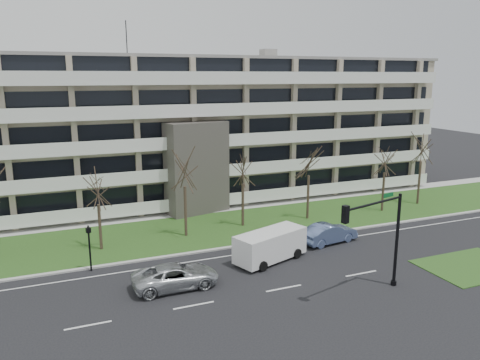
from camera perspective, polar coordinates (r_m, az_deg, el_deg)
name	(u,v)px	position (r m, az deg, el deg)	size (l,w,h in m)	color
ground	(284,288)	(30.87, 5.35, -13.01)	(160.00, 160.00, 0.00)	black
grass_verge	(216,228)	(41.94, -2.95, -5.87)	(90.00, 10.00, 0.06)	#284F1A
curb	(237,246)	(37.52, -0.37, -8.08)	(90.00, 0.35, 0.12)	#B2B2AD
sidewalk	(198,212)	(46.93, -5.19, -3.87)	(90.00, 2.00, 0.08)	#B2B2AD
grass_median	(471,266)	(37.70, 26.35, -9.40)	(7.00, 5.00, 0.06)	#284F1A
lane_edge_line	(244,253)	(36.25, 0.53, -8.93)	(90.00, 0.12, 0.01)	white
apartment_building	(178,129)	(51.88, -7.62, 6.20)	(60.50, 15.10, 18.75)	tan
silver_pickup	(176,276)	(30.84, -7.83, -11.53)	(2.55, 5.53, 1.54)	silver
blue_sedan	(329,233)	(38.90, 10.80, -6.38)	(1.70, 4.89, 1.61)	#687FB5
white_van	(271,243)	(34.65, 3.81, -7.67)	(6.06, 3.87, 2.21)	white
traffic_signal	(380,230)	(29.87, 16.74, -5.87)	(5.35, 1.68, 6.37)	black
pedestrian_signal	(89,242)	(34.07, -17.91, -7.23)	(0.36, 0.31, 3.31)	black
tree_2	(97,186)	(37.13, -17.01, -0.76)	(3.27, 3.27, 6.55)	#382B21
tree_3	(184,167)	(38.68, -6.80, 1.63)	(3.86, 3.86, 7.73)	#382B21
tree_4	(243,167)	(41.20, 0.35, 1.59)	(3.50, 3.50, 7.00)	#382B21
tree_5	(309,158)	(43.72, 8.44, 2.64)	(3.76, 3.76, 7.52)	#382B21
tree_6	(385,158)	(48.05, 17.31, 2.63)	(3.51, 3.51, 7.03)	#382B21
tree_7	(422,144)	(51.88, 21.34, 4.07)	(4.10, 4.10, 8.20)	#382B21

